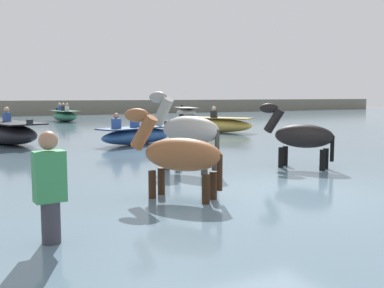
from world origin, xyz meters
The scene contains 12 objects.
ground_plane centered at (0.00, 0.00, 0.00)m, with size 120.00×120.00×0.00m, color #84755B.
water_surface centered at (0.00, 10.00, 0.21)m, with size 90.00×90.00×0.43m, color slate.
horse_lead_grey centered at (-0.39, 2.48, 1.24)m, with size 1.03×1.90×2.09m.
horse_trailing_chestnut centered at (-1.71, 0.30, 1.07)m, with size 1.25×1.48×1.80m.
horse_flank_black centered at (1.96, 1.64, 1.08)m, with size 1.15×1.58×1.83m.
boat_near_starboard centered at (5.44, 10.83, 0.75)m, with size 2.83×3.43×1.12m.
boat_mid_channel centered at (10.61, 23.17, 0.79)m, with size 2.19×3.69×0.87m.
boat_near_port centered at (0.67, 7.89, 0.72)m, with size 3.01×1.86×1.03m.
boat_distant_west centered at (-3.11, 10.06, 0.80)m, with size 2.25×4.07×1.21m.
boat_far_offshore centered at (1.62, 22.21, 0.77)m, with size 1.41×3.15×1.14m.
person_onlooker_left centered at (-3.85, -0.91, 0.87)m, with size 0.33×0.22×1.63m.
far_shoreline centered at (0.00, 32.97, 0.82)m, with size 80.00×2.40×1.64m, color #706B5B.
Camera 1 is at (-4.77, -5.69, 1.99)m, focal length 41.81 mm.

